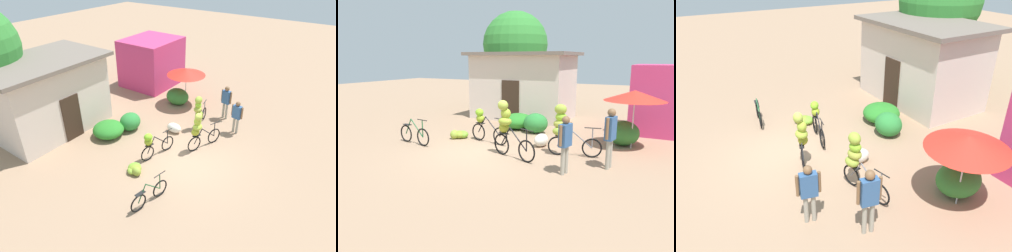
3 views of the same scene
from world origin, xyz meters
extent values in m
plane|color=#9E7D60|center=(0.00, 0.00, 0.00)|extent=(60.00, 60.00, 0.00)
cube|color=beige|center=(-1.50, 6.43, 1.58)|extent=(4.71, 2.97, 3.15)
cube|color=#72665B|center=(-1.50, 6.43, 3.23)|extent=(5.21, 3.47, 0.16)
cube|color=#332319|center=(-1.50, 4.92, 1.00)|extent=(0.90, 0.06, 2.00)
cylinder|color=brown|center=(-3.01, 8.56, 1.33)|extent=(0.26, 0.26, 2.67)
sphere|color=#328131|center=(-3.01, 8.56, 3.79)|extent=(3.73, 3.73, 3.73)
ellipsoid|color=#2B7F28|center=(-0.55, 3.79, 0.34)|extent=(1.39, 1.38, 0.67)
ellipsoid|color=#2C8136|center=(0.44, 3.38, 0.41)|extent=(1.01, 0.90, 0.82)
ellipsoid|color=#30702D|center=(3.92, 3.05, 0.43)|extent=(1.05, 1.25, 0.86)
cylinder|color=beige|center=(4.22, 2.73, 0.95)|extent=(0.04, 0.04, 1.91)
cone|color=red|center=(4.22, 2.73, 1.81)|extent=(2.01, 2.01, 0.35)
torus|color=black|center=(-2.28, -0.32, 0.32)|extent=(0.63, 0.16, 0.64)
torus|color=black|center=(-3.22, -0.16, 0.32)|extent=(0.63, 0.16, 0.64)
cylinder|color=#19592D|center=(-3.05, -0.19, 0.61)|extent=(0.37, 0.10, 0.60)
cylinder|color=#19592D|center=(-2.58, -0.27, 0.61)|extent=(0.64, 0.14, 0.61)
cylinder|color=black|center=(-2.28, -0.32, 0.93)|extent=(0.50, 0.11, 0.03)
cylinder|color=#19592D|center=(-2.28, -0.32, 0.62)|extent=(0.04, 0.04, 0.61)
cube|color=black|center=(-3.12, -0.18, 0.67)|extent=(0.38, 0.20, 0.02)
torus|color=black|center=(0.07, 1.01, 0.32)|extent=(0.64, 0.19, 0.65)
torus|color=black|center=(-0.97, 1.24, 0.32)|extent=(0.64, 0.19, 0.65)
cylinder|color=black|center=(-0.79, 1.20, 0.64)|extent=(0.40, 0.12, 0.64)
cylinder|color=black|center=(-0.27, 1.09, 0.64)|extent=(0.71, 0.19, 0.65)
cylinder|color=black|center=(0.07, 1.01, 0.95)|extent=(0.49, 0.14, 0.03)
cylinder|color=black|center=(0.07, 1.01, 0.64)|extent=(0.04, 0.04, 0.63)
cube|color=black|center=(-0.87, 1.22, 0.68)|extent=(0.38, 0.21, 0.02)
ellipsoid|color=#8DA826|center=(-0.89, 1.25, 0.84)|extent=(0.40, 0.36, 0.31)
ellipsoid|color=#79C124|center=(-0.91, 1.23, 1.07)|extent=(0.43, 0.40, 0.28)
torus|color=black|center=(1.66, -0.31, 0.34)|extent=(0.66, 0.28, 0.68)
torus|color=black|center=(0.63, 0.07, 0.34)|extent=(0.66, 0.28, 0.68)
cylinder|color=black|center=(0.81, 0.00, 0.64)|extent=(0.40, 0.17, 0.62)
cylinder|color=black|center=(1.33, -0.19, 0.64)|extent=(0.70, 0.28, 0.62)
cylinder|color=black|center=(1.66, -0.31, 0.98)|extent=(0.48, 0.20, 0.03)
cylinder|color=black|center=(1.66, -0.31, 0.66)|extent=(0.04, 0.04, 0.64)
cube|color=black|center=(0.73, 0.03, 0.71)|extent=(0.39, 0.25, 0.02)
ellipsoid|color=#99A127|center=(0.72, 0.09, 0.87)|extent=(0.43, 0.38, 0.31)
ellipsoid|color=#95AE33|center=(0.77, 0.03, 1.10)|extent=(0.48, 0.40, 0.27)
ellipsoid|color=#9BB533|center=(0.79, 0.05, 1.35)|extent=(0.39, 0.34, 0.33)
ellipsoid|color=#9AAE3C|center=(0.73, -0.02, 1.60)|extent=(0.39, 0.33, 0.31)
torus|color=black|center=(3.26, 1.05, 0.31)|extent=(0.61, 0.18, 0.61)
torus|color=black|center=(2.23, 0.82, 0.31)|extent=(0.61, 0.18, 0.61)
cylinder|color=slate|center=(2.41, 0.86, 0.59)|extent=(0.40, 0.12, 0.59)
cylinder|color=slate|center=(2.93, 0.98, 0.59)|extent=(0.70, 0.19, 0.59)
cylinder|color=black|center=(3.26, 1.05, 0.94)|extent=(0.49, 0.14, 0.03)
cylinder|color=slate|center=(3.26, 1.05, 0.62)|extent=(0.04, 0.04, 0.63)
cube|color=black|center=(2.33, 0.84, 0.64)|extent=(0.38, 0.21, 0.02)
ellipsoid|color=#93AB38|center=(2.28, 0.81, 0.79)|extent=(0.48, 0.42, 0.27)
ellipsoid|color=#9DA539|center=(2.29, 0.88, 1.00)|extent=(0.44, 0.35, 0.27)
ellipsoid|color=#8BC62C|center=(2.30, 0.88, 1.22)|extent=(0.41, 0.36, 0.28)
ellipsoid|color=#98B439|center=(2.28, 0.87, 1.47)|extent=(0.39, 0.32, 0.33)
ellipsoid|color=olive|center=(-1.81, 1.19, 0.15)|extent=(0.63, 0.63, 0.30)
ellipsoid|color=#8FBA3B|center=(-1.90, 1.24, 0.12)|extent=(0.59, 0.57, 0.25)
ellipsoid|color=#88A434|center=(-1.92, 1.02, 0.17)|extent=(0.32, 0.37, 0.34)
ellipsoid|color=#73AE31|center=(-1.73, 1.29, 0.14)|extent=(0.64, 0.61, 0.28)
ellipsoid|color=silver|center=(1.39, 1.57, 0.22)|extent=(0.45, 0.71, 0.44)
cylinder|color=gray|center=(2.93, -0.82, 0.38)|extent=(0.11, 0.11, 0.76)
cylinder|color=gray|center=(2.96, -0.64, 0.38)|extent=(0.11, 0.11, 0.76)
cube|color=#33598C|center=(2.94, -0.73, 1.06)|extent=(0.28, 0.43, 0.60)
cylinder|color=brown|center=(2.89, -0.97, 1.09)|extent=(0.08, 0.08, 0.54)
cylinder|color=brown|center=(2.99, -0.48, 1.09)|extent=(0.08, 0.08, 0.54)
sphere|color=brown|center=(2.94, -0.73, 1.46)|extent=(0.21, 0.21, 0.21)
cylinder|color=gray|center=(3.89, 0.16, 0.41)|extent=(0.11, 0.11, 0.82)
cylinder|color=gray|center=(3.93, 0.34, 0.41)|extent=(0.11, 0.11, 0.82)
cube|color=#33598C|center=(3.91, 0.25, 1.15)|extent=(0.27, 0.43, 0.65)
cylinder|color=brown|center=(3.86, 0.01, 1.18)|extent=(0.08, 0.08, 0.59)
cylinder|color=brown|center=(3.96, 0.50, 1.18)|extent=(0.08, 0.08, 0.59)
sphere|color=brown|center=(3.91, 0.25, 1.59)|extent=(0.22, 0.22, 0.22)
camera|label=1|loc=(-8.22, -4.80, 7.22)|focal=31.57mm
camera|label=2|loc=(5.31, -8.63, 3.02)|focal=34.34mm
camera|label=3|loc=(8.44, -2.95, 5.62)|focal=35.14mm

